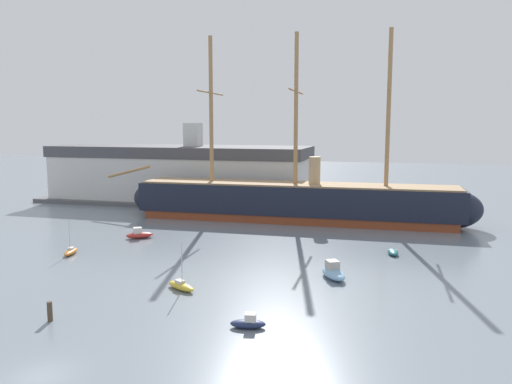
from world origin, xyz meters
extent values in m
plane|color=slate|center=(0.00, 0.00, 0.00)|extent=(400.00, 400.00, 0.00)
cube|color=brown|center=(5.85, 57.35, 0.68)|extent=(52.59, 9.02, 1.37)
cube|color=black|center=(5.85, 57.35, 3.80)|extent=(54.78, 9.40, 4.88)
ellipsoid|color=black|center=(-19.26, 56.79, 3.12)|extent=(9.99, 7.59, 6.24)
ellipsoid|color=black|center=(30.97, 57.90, 3.12)|extent=(9.99, 7.59, 6.24)
cube|color=#9E7F5B|center=(5.85, 57.35, 6.39)|extent=(53.68, 8.72, 0.29)
cylinder|color=#A37A4C|center=(-9.16, 57.01, 18.92)|extent=(0.68, 0.68, 25.36)
cylinder|color=#A37A4C|center=(-9.16, 57.01, 21.96)|extent=(0.56, 13.11, 0.27)
cylinder|color=#A37A4C|center=(5.85, 57.35, 18.92)|extent=(0.68, 0.68, 25.36)
cylinder|color=#A37A4C|center=(5.85, 57.35, 21.96)|extent=(0.56, 13.11, 0.27)
cylinder|color=#A37A4C|center=(20.87, 57.68, 18.92)|extent=(0.68, 0.68, 25.36)
cylinder|color=#A37A4C|center=(20.87, 57.68, 21.96)|extent=(0.56, 13.11, 0.27)
cylinder|color=#A37A4C|center=(-25.40, 56.65, 7.82)|extent=(8.64, 0.68, 2.60)
cylinder|color=tan|center=(9.13, 57.42, 8.68)|extent=(1.95, 1.95, 4.88)
ellipsoid|color=#1E284C|center=(10.90, 11.23, 0.34)|extent=(3.09, 1.74, 0.68)
cube|color=beige|center=(11.10, 11.27, 0.88)|extent=(1.02, 0.94, 0.68)
ellipsoid|color=gold|center=(1.76, 18.58, 0.36)|extent=(3.87, 2.83, 0.72)
cube|color=beige|center=(1.59, 18.67, 0.77)|extent=(1.13, 1.01, 0.38)
cylinder|color=silver|center=(1.93, 18.49, 2.76)|extent=(0.09, 0.09, 4.36)
ellipsoid|color=orange|center=(-17.48, 27.57, 0.33)|extent=(1.89, 3.64, 0.66)
cube|color=beige|center=(-17.52, 27.73, 0.71)|extent=(0.78, 0.99, 0.35)
cylinder|color=silver|center=(-17.44, 27.40, 2.54)|extent=(0.09, 0.09, 4.02)
ellipsoid|color=#7FB2D6|center=(16.06, 26.41, 0.53)|extent=(3.83, 4.84, 1.05)
cube|color=#B2ADA3|center=(15.91, 26.68, 1.37)|extent=(1.73, 1.79, 1.05)
ellipsoid|color=#B22D28|center=(-13.48, 38.20, 0.45)|extent=(4.08, 3.47, 0.90)
cube|color=beige|center=(-13.70, 38.05, 1.17)|extent=(1.55, 1.52, 0.90)
ellipsoid|color=#236670|center=(22.25, 38.36, 0.34)|extent=(1.72, 3.03, 0.68)
cube|color=#B2ADA3|center=(22.25, 38.36, 0.59)|extent=(1.09, 0.44, 0.10)
ellipsoid|color=#236670|center=(2.05, 64.06, 0.27)|extent=(2.43, 2.02, 0.53)
cube|color=#4C4C51|center=(2.05, 64.06, 0.47)|extent=(0.61, 0.82, 0.08)
cylinder|color=#4C3D2D|center=(-5.60, 8.18, 0.84)|extent=(0.43, 0.43, 1.68)
cube|color=#565659|center=(-22.14, 72.26, 0.40)|extent=(59.72, 19.17, 0.80)
cube|color=silver|center=(-22.14, 72.26, 5.24)|extent=(54.29, 15.97, 8.87)
cube|color=#47474C|center=(-22.14, 72.26, 10.82)|extent=(55.38, 16.29, 2.30)
cube|color=silver|center=(-18.97, 72.26, 14.39)|extent=(3.20, 3.20, 4.84)
camera|label=1|loc=(21.84, -26.04, 16.42)|focal=35.03mm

